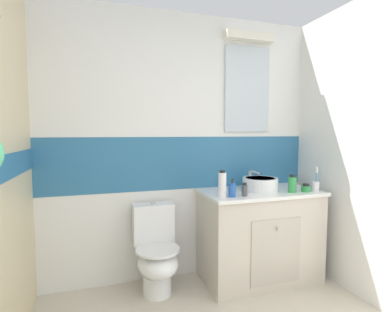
# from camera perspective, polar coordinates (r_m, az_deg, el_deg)

# --- Properties ---
(wall_back_tiled) EXTENTS (3.20, 0.20, 2.50)m
(wall_back_tiled) POSITION_cam_1_polar(r_m,az_deg,el_deg) (2.84, -1.73, 1.99)
(wall_back_tiled) COLOR white
(wall_back_tiled) RESTS_ON ground_plane
(vanity_cabinet) EXTENTS (1.09, 0.60, 0.85)m
(vanity_cabinet) POSITION_cam_1_polar(r_m,az_deg,el_deg) (2.94, 12.90, -14.67)
(vanity_cabinet) COLOR beige
(vanity_cabinet) RESTS_ON ground_plane
(sink_basin) EXTENTS (0.33, 0.37, 0.17)m
(sink_basin) POSITION_cam_1_polar(r_m,az_deg,el_deg) (2.82, 13.11, -5.28)
(sink_basin) COLOR white
(sink_basin) RESTS_ON vanity_cabinet
(toilet) EXTENTS (0.37, 0.50, 0.77)m
(toilet) POSITION_cam_1_polar(r_m,az_deg,el_deg) (2.68, -7.00, -18.13)
(toilet) COLOR white
(toilet) RESTS_ON ground_plane
(toothbrush_cup) EXTENTS (0.07, 0.07, 0.22)m
(toothbrush_cup) POSITION_cam_1_polar(r_m,az_deg,el_deg) (2.94, 22.91, -5.31)
(toothbrush_cup) COLOR white
(toothbrush_cup) RESTS_ON vanity_cabinet
(soap_dispenser) EXTENTS (0.06, 0.06, 0.16)m
(soap_dispenser) POSITION_cam_1_polar(r_m,az_deg,el_deg) (2.50, 7.81, -6.55)
(soap_dispenser) COLOR #2659B2
(soap_dispenser) RESTS_ON vanity_cabinet
(lotion_bottle_short) EXTENTS (0.05, 0.05, 0.11)m
(lotion_bottle_short) POSITION_cam_1_polar(r_m,az_deg,el_deg) (2.55, 10.21, -6.53)
(lotion_bottle_short) COLOR #4C4C51
(lotion_bottle_short) RESTS_ON vanity_cabinet
(shampoo_bottle_tall) EXTENTS (0.07, 0.07, 0.23)m
(shampoo_bottle_tall) POSITION_cam_1_polar(r_m,az_deg,el_deg) (2.47, 5.93, -5.50)
(shampoo_bottle_tall) COLOR white
(shampoo_bottle_tall) RESTS_ON vanity_cabinet
(mouthwash_bottle) EXTENTS (0.07, 0.07, 0.16)m
(mouthwash_bottle) POSITION_cam_1_polar(r_m,az_deg,el_deg) (2.80, 18.96, -5.21)
(mouthwash_bottle) COLOR green
(mouthwash_bottle) RESTS_ON vanity_cabinet
(hair_gel_jar) EXTENTS (0.08, 0.08, 0.07)m
(hair_gel_jar) POSITION_cam_1_polar(r_m,az_deg,el_deg) (2.88, 21.29, -5.87)
(hair_gel_jar) COLOR green
(hair_gel_jar) RESTS_ON vanity_cabinet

